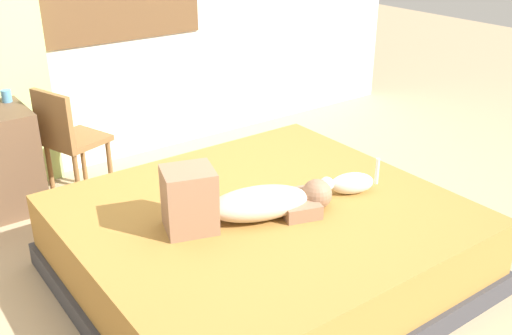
% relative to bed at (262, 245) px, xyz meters
% --- Properties ---
extents(ground_plane, '(16.00, 16.00, 0.00)m').
position_rel_bed_xyz_m(ground_plane, '(-0.03, -0.04, -0.23)').
color(ground_plane, tan).
extents(bed, '(2.12, 1.94, 0.47)m').
position_rel_bed_xyz_m(bed, '(0.00, 0.00, 0.00)').
color(bed, '#38383D').
rests_on(bed, ground).
extents(person_lying, '(0.93, 0.50, 0.34)m').
position_rel_bed_xyz_m(person_lying, '(-0.17, -0.04, 0.35)').
color(person_lying, '#CCB299').
rests_on(person_lying, bed).
extents(cat, '(0.33, 0.21, 0.21)m').
position_rel_bed_xyz_m(cat, '(0.52, -0.15, 0.31)').
color(cat, silver).
rests_on(cat, bed).
extents(cup, '(0.07, 0.07, 0.09)m').
position_rel_bed_xyz_m(cup, '(-0.81, 1.94, 0.55)').
color(cup, teal).
rests_on(cup, desk).
extents(chair_by_desk, '(0.48, 0.48, 0.86)m').
position_rel_bed_xyz_m(chair_by_desk, '(-0.53, 1.62, 0.27)').
color(chair_by_desk, brown).
rests_on(chair_by_desk, ground).
extents(curtain_left, '(0.44, 0.06, 2.55)m').
position_rel_bed_xyz_m(curtain_left, '(-0.68, 2.10, 1.04)').
color(curtain_left, '#ADCC75').
rests_on(curtain_left, ground).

